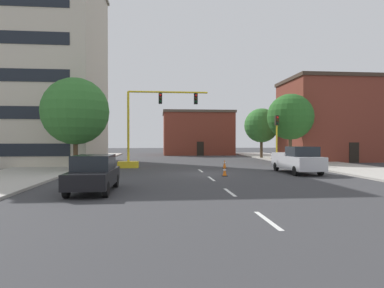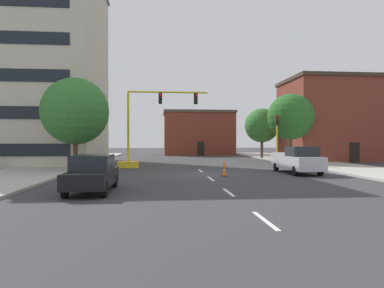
{
  "view_description": "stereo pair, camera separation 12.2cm",
  "coord_description": "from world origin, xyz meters",
  "px_view_note": "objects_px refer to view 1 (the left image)",
  "views": [
    {
      "loc": [
        -3.3,
        -23.91,
        2.45
      ],
      "look_at": [
        -0.25,
        6.99,
        2.08
      ],
      "focal_mm": 31.31,
      "sensor_mm": 36.0,
      "label": 1
    },
    {
      "loc": [
        -3.17,
        -23.92,
        2.45
      ],
      "look_at": [
        -0.25,
        6.99,
        2.08
      ],
      "focal_mm": 31.31,
      "sensor_mm": 36.0,
      "label": 2
    }
  ],
  "objects_px": {
    "tree_left_near": "(75,111)",
    "traffic_cone_roadside_a": "(225,164)",
    "tree_right_mid": "(290,117)",
    "traffic_cone_roadside_b": "(225,171)",
    "traffic_signal_gantry": "(139,143)",
    "pickup_truck_silver": "(297,160)",
    "sedan_black_near_left": "(94,173)",
    "tree_right_far": "(261,125)",
    "traffic_light_pole_right": "(277,129)"
  },
  "relations": [
    {
      "from": "tree_right_mid",
      "to": "sedan_black_near_left",
      "type": "distance_m",
      "value": 24.17
    },
    {
      "from": "tree_right_far",
      "to": "pickup_truck_silver",
      "type": "height_order",
      "value": "tree_right_far"
    },
    {
      "from": "sedan_black_near_left",
      "to": "traffic_cone_roadside_a",
      "type": "relative_size",
      "value": 6.03
    },
    {
      "from": "traffic_signal_gantry",
      "to": "traffic_cone_roadside_b",
      "type": "xyz_separation_m",
      "value": [
        6.18,
        -7.74,
        -1.85
      ]
    },
    {
      "from": "traffic_cone_roadside_a",
      "to": "traffic_cone_roadside_b",
      "type": "height_order",
      "value": "traffic_cone_roadside_a"
    },
    {
      "from": "traffic_light_pole_right",
      "to": "tree_right_mid",
      "type": "bearing_deg",
      "value": 46.26
    },
    {
      "from": "pickup_truck_silver",
      "to": "sedan_black_near_left",
      "type": "bearing_deg",
      "value": -149.91
    },
    {
      "from": "tree_right_mid",
      "to": "sedan_black_near_left",
      "type": "relative_size",
      "value": 1.6
    },
    {
      "from": "tree_right_far",
      "to": "pickup_truck_silver",
      "type": "distance_m",
      "value": 19.54
    },
    {
      "from": "pickup_truck_silver",
      "to": "traffic_cone_roadside_b",
      "type": "relative_size",
      "value": 8.1
    },
    {
      "from": "traffic_signal_gantry",
      "to": "pickup_truck_silver",
      "type": "height_order",
      "value": "traffic_signal_gantry"
    },
    {
      "from": "traffic_signal_gantry",
      "to": "pickup_truck_silver",
      "type": "xyz_separation_m",
      "value": [
        11.91,
        -6.28,
        -1.2
      ]
    },
    {
      "from": "tree_left_near",
      "to": "pickup_truck_silver",
      "type": "distance_m",
      "value": 17.25
    },
    {
      "from": "traffic_light_pole_right",
      "to": "tree_right_mid",
      "type": "xyz_separation_m",
      "value": [
        2.3,
        2.4,
        1.31
      ]
    },
    {
      "from": "pickup_truck_silver",
      "to": "traffic_cone_roadside_a",
      "type": "relative_size",
      "value": 7.24
    },
    {
      "from": "tree_right_far",
      "to": "sedan_black_near_left",
      "type": "bearing_deg",
      "value": -121.68
    },
    {
      "from": "tree_right_far",
      "to": "tree_left_near",
      "type": "relative_size",
      "value": 0.91
    },
    {
      "from": "traffic_light_pole_right",
      "to": "tree_left_near",
      "type": "relative_size",
      "value": 0.66
    },
    {
      "from": "traffic_cone_roadside_b",
      "to": "traffic_signal_gantry",
      "type": "bearing_deg",
      "value": 128.59
    },
    {
      "from": "tree_right_mid",
      "to": "traffic_cone_roadside_b",
      "type": "bearing_deg",
      "value": -129.47
    },
    {
      "from": "traffic_signal_gantry",
      "to": "tree_right_mid",
      "type": "xyz_separation_m",
      "value": [
        15.22,
        3.23,
        2.66
      ]
    },
    {
      "from": "tree_right_far",
      "to": "sedan_black_near_left",
      "type": "xyz_separation_m",
      "value": [
        -16.44,
        -26.64,
        -3.48
      ]
    },
    {
      "from": "traffic_signal_gantry",
      "to": "traffic_cone_roadside_b",
      "type": "bearing_deg",
      "value": -51.41
    },
    {
      "from": "tree_left_near",
      "to": "tree_right_far",
      "type": "bearing_deg",
      "value": 39.16
    },
    {
      "from": "pickup_truck_silver",
      "to": "traffic_cone_roadside_a",
      "type": "distance_m",
      "value": 6.63
    },
    {
      "from": "traffic_light_pole_right",
      "to": "tree_right_far",
      "type": "distance_m",
      "value": 12.1
    },
    {
      "from": "traffic_cone_roadside_b",
      "to": "sedan_black_near_left",
      "type": "bearing_deg",
      "value": -140.4
    },
    {
      "from": "pickup_truck_silver",
      "to": "traffic_cone_roadside_a",
      "type": "height_order",
      "value": "pickup_truck_silver"
    },
    {
      "from": "tree_right_mid",
      "to": "traffic_cone_roadside_b",
      "type": "xyz_separation_m",
      "value": [
        -9.04,
        -10.98,
        -4.51
      ]
    },
    {
      "from": "traffic_signal_gantry",
      "to": "tree_left_near",
      "type": "distance_m",
      "value": 6.33
    },
    {
      "from": "traffic_cone_roadside_a",
      "to": "traffic_cone_roadside_b",
      "type": "bearing_deg",
      "value": -101.11
    },
    {
      "from": "tree_right_far",
      "to": "tree_right_mid",
      "type": "height_order",
      "value": "tree_right_mid"
    },
    {
      "from": "traffic_signal_gantry",
      "to": "tree_right_far",
      "type": "bearing_deg",
      "value": 40.02
    },
    {
      "from": "traffic_cone_roadside_b",
      "to": "pickup_truck_silver",
      "type": "bearing_deg",
      "value": 14.33
    },
    {
      "from": "traffic_light_pole_right",
      "to": "pickup_truck_silver",
      "type": "distance_m",
      "value": 7.62
    },
    {
      "from": "traffic_light_pole_right",
      "to": "tree_right_far",
      "type": "height_order",
      "value": "tree_right_far"
    },
    {
      "from": "traffic_light_pole_right",
      "to": "tree_right_far",
      "type": "bearing_deg",
      "value": 79.48
    },
    {
      "from": "pickup_truck_silver",
      "to": "traffic_cone_roadside_b",
      "type": "height_order",
      "value": "pickup_truck_silver"
    },
    {
      "from": "tree_left_near",
      "to": "pickup_truck_silver",
      "type": "relative_size",
      "value": 1.34
    },
    {
      "from": "traffic_cone_roadside_b",
      "to": "traffic_light_pole_right",
      "type": "bearing_deg",
      "value": 51.83
    },
    {
      "from": "traffic_light_pole_right",
      "to": "tree_left_near",
      "type": "bearing_deg",
      "value": -166.37
    },
    {
      "from": "pickup_truck_silver",
      "to": "traffic_cone_roadside_b",
      "type": "xyz_separation_m",
      "value": [
        -5.73,
        -1.47,
        -0.65
      ]
    },
    {
      "from": "tree_left_near",
      "to": "traffic_cone_roadside_b",
      "type": "distance_m",
      "value": 12.47
    },
    {
      "from": "tree_left_near",
      "to": "traffic_cone_roadside_a",
      "type": "distance_m",
      "value": 13.0
    },
    {
      "from": "tree_right_far",
      "to": "traffic_cone_roadside_a",
      "type": "xyz_separation_m",
      "value": [
        -7.71,
        -14.15,
        -4.0
      ]
    },
    {
      "from": "traffic_signal_gantry",
      "to": "tree_right_mid",
      "type": "relative_size",
      "value": 1.11
    },
    {
      "from": "traffic_signal_gantry",
      "to": "traffic_cone_roadside_a",
      "type": "height_order",
      "value": "traffic_signal_gantry"
    },
    {
      "from": "tree_left_near",
      "to": "traffic_cone_roadside_a",
      "type": "height_order",
      "value": "tree_left_near"
    },
    {
      "from": "tree_left_near",
      "to": "sedan_black_near_left",
      "type": "relative_size",
      "value": 1.61
    },
    {
      "from": "tree_left_near",
      "to": "traffic_light_pole_right",
      "type": "bearing_deg",
      "value": 13.63
    }
  ]
}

